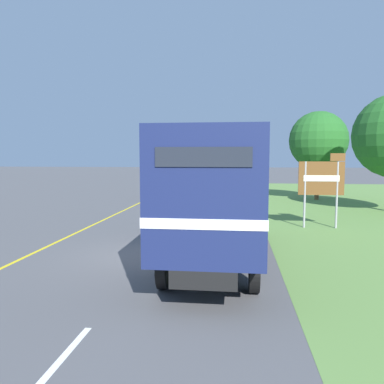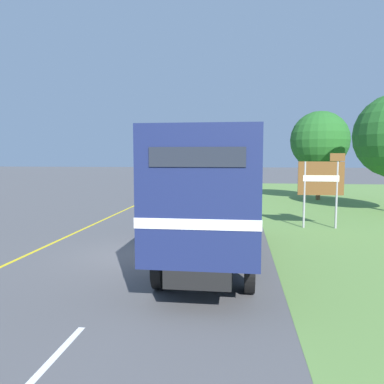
{
  "view_description": "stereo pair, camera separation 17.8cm",
  "coord_description": "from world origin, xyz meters",
  "views": [
    {
      "loc": [
        2.53,
        -10.9,
        2.97
      ],
      "look_at": [
        0.3,
        7.92,
        1.2
      ],
      "focal_mm": 35.0,
      "sensor_mm": 36.0,
      "label": 1
    },
    {
      "loc": [
        2.71,
        -10.88,
        2.97
      ],
      "look_at": [
        0.3,
        7.92,
        1.2
      ],
      "focal_mm": 35.0,
      "sensor_mm": 36.0,
      "label": 2
    }
  ],
  "objects": [
    {
      "name": "centre_dash_far",
      "position": [
        0.0,
        20.21,
        0.0
      ],
      "size": [
        0.12,
        2.6,
        0.01
      ],
      "primitive_type": "cube",
      "color": "white",
      "rests_on": "ground"
    },
    {
      "name": "centre_dash_nearest",
      "position": [
        0.0,
        -6.19,
        0.0
      ],
      "size": [
        0.12,
        2.6,
        0.01
      ],
      "primitive_type": "cube",
      "color": "white",
      "rests_on": "ground"
    },
    {
      "name": "centre_dash_mid_b",
      "position": [
        0.0,
        13.61,
        0.0
      ],
      "size": [
        0.12,
        2.6,
        0.01
      ],
      "primitive_type": "cube",
      "color": "white",
      "rests_on": "ground"
    },
    {
      "name": "roadside_tree_mid",
      "position": [
        8.15,
        16.01,
        4.12
      ],
      "size": [
        3.99,
        3.99,
        6.13
      ],
      "color": "brown",
      "rests_on": "ground"
    },
    {
      "name": "ground_plane",
      "position": [
        0.0,
        0.0,
        0.0
      ],
      "size": [
        200.0,
        200.0,
        0.0
      ],
      "primitive_type": "plane",
      "color": "#515154"
    },
    {
      "name": "lead_car_white",
      "position": [
        -1.93,
        15.8,
        0.9
      ],
      "size": [
        1.8,
        4.39,
        1.75
      ],
      "color": "black",
      "rests_on": "ground"
    },
    {
      "name": "highway_sign",
      "position": [
        6.09,
        5.18,
        1.99
      ],
      "size": [
        1.86,
        0.09,
        3.13
      ],
      "color": "#9E9EA3",
      "rests_on": "ground"
    },
    {
      "name": "centre_dash_mid_a",
      "position": [
        0.0,
        7.01,
        0.0
      ],
      "size": [
        0.12,
        2.6,
        0.01
      ],
      "primitive_type": "cube",
      "color": "white",
      "rests_on": "ground"
    },
    {
      "name": "centre_dash_near",
      "position": [
        0.0,
        0.41,
        0.0
      ],
      "size": [
        0.12,
        2.6,
        0.01
      ],
      "primitive_type": "cube",
      "color": "white",
      "rests_on": "ground"
    },
    {
      "name": "horse_trailer_truck",
      "position": [
        1.94,
        -0.29,
        2.0
      ],
      "size": [
        2.36,
        8.44,
        3.59
      ],
      "color": "black",
      "rests_on": "ground"
    },
    {
      "name": "edge_line_yellow",
      "position": [
        -3.7,
        8.13,
        0.0
      ],
      "size": [
        0.12,
        48.04,
        0.01
      ],
      "primitive_type": "cube",
      "color": "yellow",
      "rests_on": "ground"
    },
    {
      "name": "centre_dash_farthest",
      "position": [
        0.0,
        26.81,
        0.0
      ],
      "size": [
        0.12,
        2.6,
        0.01
      ],
      "primitive_type": "cube",
      "color": "white",
      "rests_on": "ground"
    }
  ]
}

